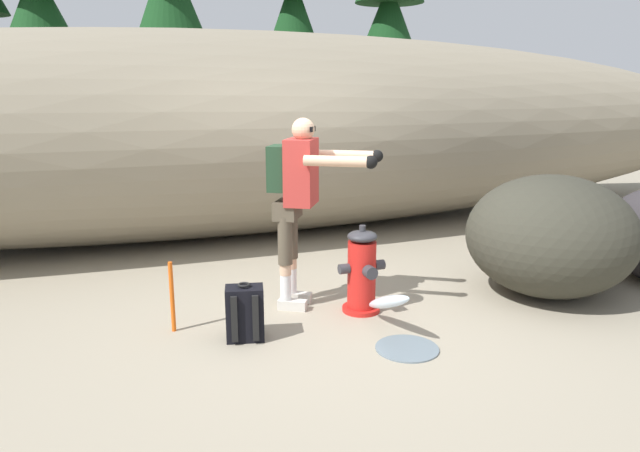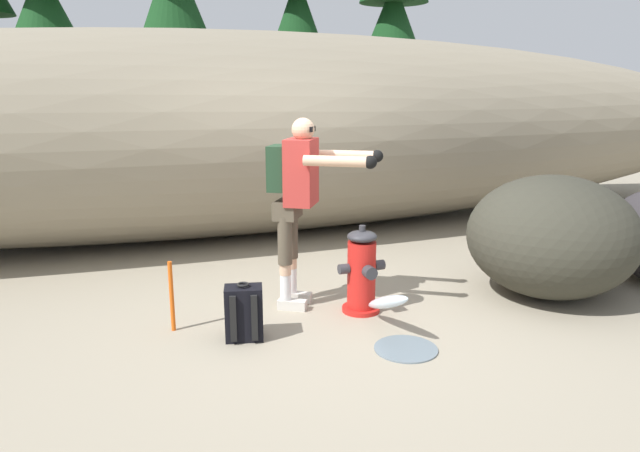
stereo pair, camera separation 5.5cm
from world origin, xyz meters
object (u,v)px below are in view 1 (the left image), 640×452
object	(u,v)px
spare_backpack	(245,313)
survey_stake	(172,297)
fire_hydrant	(362,272)
boulder_mid	(550,235)
utility_worker	(299,190)

from	to	relation	value
spare_backpack	survey_stake	distance (m)	0.64
fire_hydrant	boulder_mid	bearing A→B (deg)	-6.50
utility_worker	spare_backpack	size ratio (longest dim) A/B	3.67
fire_hydrant	spare_backpack	xyz separation A→B (m)	(-1.12, -0.21, -0.15)
utility_worker	spare_backpack	distance (m)	1.21
survey_stake	utility_worker	bearing A→B (deg)	7.91
fire_hydrant	survey_stake	bearing A→B (deg)	174.73
utility_worker	boulder_mid	xyz separation A→B (m)	(2.38, -0.53, -0.51)
spare_backpack	survey_stake	size ratio (longest dim) A/B	0.78
utility_worker	survey_stake	xyz separation A→B (m)	(-1.17, -0.16, -0.80)
boulder_mid	fire_hydrant	bearing A→B (deg)	173.50
fire_hydrant	utility_worker	size ratio (longest dim) A/B	0.46
spare_backpack	utility_worker	bearing A→B (deg)	-37.52
utility_worker	survey_stake	distance (m)	1.42
fire_hydrant	spare_backpack	bearing A→B (deg)	-169.59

